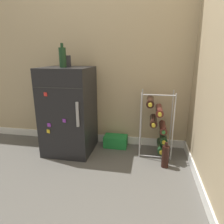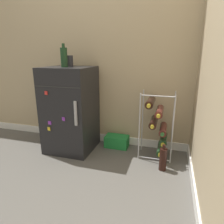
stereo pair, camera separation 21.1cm
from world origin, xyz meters
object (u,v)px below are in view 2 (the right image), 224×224
Objects in this scene: soda_box at (117,141)px; fridge_top_bottle at (64,57)px; wine_rack at (158,125)px; fridge_top_cup at (69,61)px; mini_fridge at (71,110)px; loose_bottle_floor at (163,159)px.

fridge_top_bottle is (-0.49, -0.23, 0.96)m from soda_box.
fridge_top_cup is at bearing -178.76° from wine_rack.
mini_fridge is at bearing -175.58° from wine_rack.
fridge_top_bottle reaches higher than soda_box.
loose_bottle_floor is at bearing -32.74° from soda_box.
wine_rack is 1.18m from fridge_top_bottle.
fridge_top_cup is 0.50× the size of fridge_top_bottle.
fridge_top_cup reaches higher than loose_bottle_floor.
mini_fridge is at bearing 83.30° from fridge_top_bottle.
loose_bottle_floor is at bearing -6.37° from fridge_top_bottle.
loose_bottle_floor is at bearing -9.58° from mini_fridge.
wine_rack is 1.15m from fridge_top_cup.
fridge_top_cup is at bearing -166.01° from soda_box.
soda_box is 1.17× the size of fridge_top_bottle.
fridge_top_cup is 1.37m from loose_bottle_floor.
wine_rack is 6.08× the size of fridge_top_cup.
soda_box is at bearing 25.42° from fridge_top_bottle.
loose_bottle_floor is at bearing -12.33° from fridge_top_cup.
fridge_top_bottle is 1.38m from loose_bottle_floor.
loose_bottle_floor is (1.04, -0.12, -0.91)m from fridge_top_bottle.
wine_rack is 0.56m from soda_box.
loose_bottle_floor is (1.03, -0.17, -0.35)m from mini_fridge.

